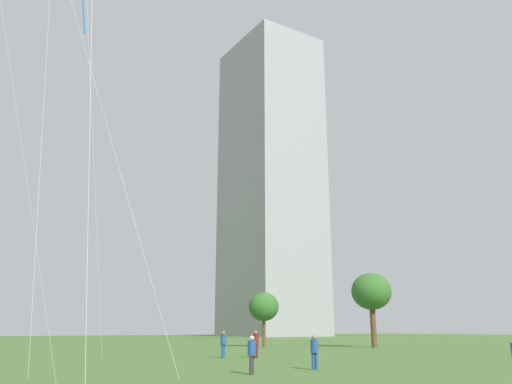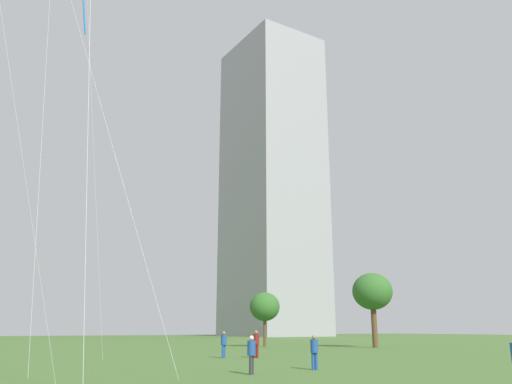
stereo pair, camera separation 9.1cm
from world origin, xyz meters
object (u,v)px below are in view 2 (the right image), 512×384
person_standing_1 (256,342)px  park_tree_2 (265,307)px  park_tree_0 (372,292)px  person_standing_2 (224,343)px  person_standing_5 (314,350)px  distant_highrise_1 (272,182)px  person_standing_4 (251,352)px

person_standing_1 → park_tree_2: size_ratio=0.31×
person_standing_1 → park_tree_0: bearing=76.0°
person_standing_2 → person_standing_5: (-0.86, -10.98, -0.07)m
person_standing_1 → person_standing_2: bearing=-161.0°
person_standing_2 → park_tree_2: 21.55m
park_tree_0 → distant_highrise_1: (33.91, 72.11, 34.79)m
person_standing_1 → person_standing_2: size_ratio=1.03×
person_standing_4 → person_standing_2: bearing=29.6°
distant_highrise_1 → park_tree_2: bearing=-124.6°
park_tree_0 → park_tree_2: size_ratio=1.32×
person_standing_1 → person_standing_5: (-2.70, -9.89, -0.10)m
person_standing_4 → park_tree_0: (26.38, 20.47, 4.61)m
person_standing_5 → distant_highrise_1: distant_highrise_1 is taller
person_standing_1 → person_standing_2: (-1.84, 1.08, -0.03)m
person_standing_2 → person_standing_4: (-4.63, -11.59, -0.07)m
person_standing_5 → person_standing_1: bearing=-91.7°
park_tree_2 → person_standing_4: bearing=-122.6°
person_standing_2 → person_standing_4: bearing=41.0°
person_standing_1 → distant_highrise_1: size_ratio=0.02×
person_standing_5 → person_standing_4: bearing=22.9°
distant_highrise_1 → person_standing_4: bearing=-124.4°
park_tree_0 → distant_highrise_1: 86.95m
person_standing_1 → park_tree_2: (11.55, 17.68, 3.12)m
park_tree_0 → park_tree_2: park_tree_0 is taller
person_standing_5 → park_tree_0: park_tree_0 is taller
person_standing_2 → park_tree_0: bearing=175.0°
distant_highrise_1 → person_standing_1: bearing=-124.6°
person_standing_2 → person_standing_5: person_standing_2 is taller
person_standing_1 → distant_highrise_1: 105.72m
park_tree_0 → park_tree_2: bearing=137.3°
person_standing_4 → distant_highrise_1: (60.29, 92.58, 39.40)m
person_standing_5 → park_tree_0: size_ratio=0.21×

